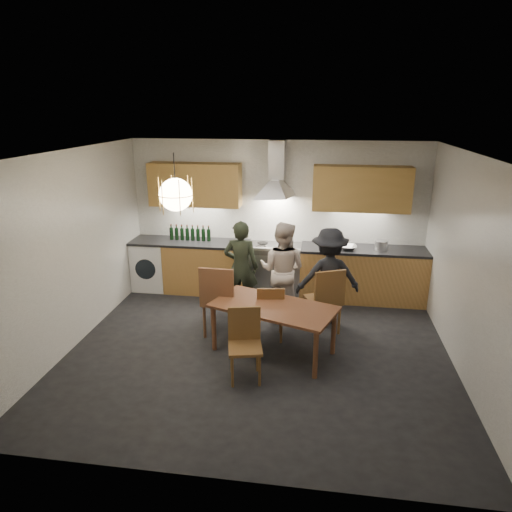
# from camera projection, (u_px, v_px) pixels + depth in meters

# --- Properties ---
(ground) EXTENTS (5.00, 5.00, 0.00)m
(ground) POSITION_uv_depth(u_px,v_px,m) (258.00, 350.00, 6.12)
(ground) COLOR black
(ground) RESTS_ON ground
(room_shell) EXTENTS (5.02, 4.52, 2.61)m
(room_shell) POSITION_uv_depth(u_px,v_px,m) (259.00, 227.00, 5.59)
(room_shell) COLOR white
(room_shell) RESTS_ON ground
(counter_run) EXTENTS (5.00, 0.62, 0.90)m
(counter_run) POSITION_uv_depth(u_px,v_px,m) (276.00, 270.00, 7.81)
(counter_run) COLOR tan
(counter_run) RESTS_ON ground
(range_stove) EXTENTS (0.90, 0.60, 0.92)m
(range_stove) POSITION_uv_depth(u_px,v_px,m) (274.00, 270.00, 7.81)
(range_stove) COLOR silver
(range_stove) RESTS_ON ground
(wall_fixtures) EXTENTS (4.30, 0.54, 1.10)m
(wall_fixtures) POSITION_uv_depth(u_px,v_px,m) (276.00, 186.00, 7.48)
(wall_fixtures) COLOR tan
(wall_fixtures) RESTS_ON ground
(pendant_lamp) EXTENTS (0.43, 0.43, 0.70)m
(pendant_lamp) POSITION_uv_depth(u_px,v_px,m) (176.00, 195.00, 5.51)
(pendant_lamp) COLOR black
(pendant_lamp) RESTS_ON ground
(dining_table) EXTENTS (1.75, 1.28, 0.67)m
(dining_table) POSITION_uv_depth(u_px,v_px,m) (273.00, 311.00, 5.91)
(dining_table) COLOR brown
(dining_table) RESTS_ON ground
(chair_back_left) EXTENTS (0.49, 0.49, 1.06)m
(chair_back_left) POSITION_uv_depth(u_px,v_px,m) (219.00, 296.00, 6.33)
(chair_back_left) COLOR brown
(chair_back_left) RESTS_ON ground
(chair_back_mid) EXTENTS (0.41, 0.41, 0.82)m
(chair_back_mid) POSITION_uv_depth(u_px,v_px,m) (270.00, 310.00, 6.24)
(chair_back_mid) COLOR brown
(chair_back_mid) RESTS_ON ground
(chair_back_right) EXTENTS (0.59, 0.59, 0.99)m
(chair_back_right) POSITION_uv_depth(u_px,v_px,m) (326.00, 297.00, 6.42)
(chair_back_right) COLOR brown
(chair_back_right) RESTS_ON ground
(chair_front) EXTENTS (0.47, 0.47, 0.86)m
(chair_front) POSITION_uv_depth(u_px,v_px,m) (245.00, 339.00, 5.41)
(chair_front) COLOR brown
(chair_front) RESTS_ON ground
(person_left) EXTENTS (0.54, 0.36, 1.48)m
(person_left) POSITION_uv_depth(u_px,v_px,m) (241.00, 267.00, 7.08)
(person_left) COLOR black
(person_left) RESTS_ON ground
(person_mid) EXTENTS (0.84, 0.72, 1.50)m
(person_mid) POSITION_uv_depth(u_px,v_px,m) (282.00, 270.00, 6.93)
(person_mid) COLOR beige
(person_mid) RESTS_ON ground
(person_right) EXTENTS (1.03, 0.72, 1.46)m
(person_right) POSITION_uv_depth(u_px,v_px,m) (329.00, 276.00, 6.72)
(person_right) COLOR black
(person_right) RESTS_ON ground
(mixing_bowl) EXTENTS (0.29, 0.29, 0.07)m
(mixing_bowl) POSITION_uv_depth(u_px,v_px,m) (348.00, 247.00, 7.41)
(mixing_bowl) COLOR #ACACAF
(mixing_bowl) RESTS_ON counter_run
(stock_pot) EXTENTS (0.27, 0.27, 0.14)m
(stock_pot) POSITION_uv_depth(u_px,v_px,m) (381.00, 245.00, 7.39)
(stock_pot) COLOR #BCBCBF
(stock_pot) RESTS_ON counter_run
(wine_bottles) EXTENTS (0.73, 0.06, 0.27)m
(wine_bottles) POSITION_uv_depth(u_px,v_px,m) (190.00, 233.00, 7.89)
(wine_bottles) COLOR black
(wine_bottles) RESTS_ON counter_run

